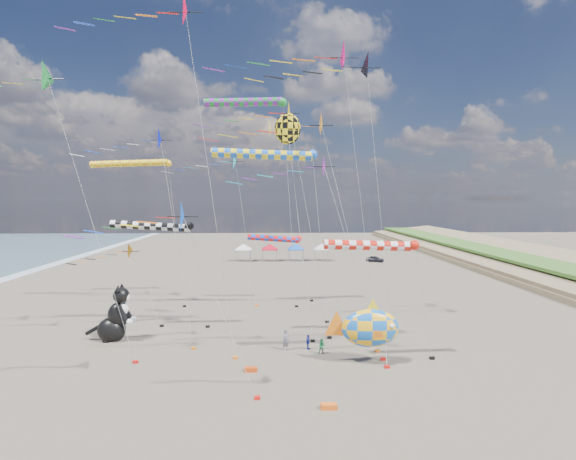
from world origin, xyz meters
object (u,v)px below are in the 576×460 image
(person_adult, at_px, (286,340))
(parked_car, at_px, (375,259))
(cat_inflatable, at_px, (114,312))
(child_blue, at_px, (308,342))
(fish_inflatable, at_px, (369,328))
(child_green, at_px, (322,346))

(person_adult, xyz_separation_m, parked_car, (18.55, 48.63, -0.27))
(cat_inflatable, distance_m, child_blue, 16.40)
(cat_inflatable, xyz_separation_m, person_adult, (14.28, -3.08, -1.57))
(person_adult, bearing_deg, fish_inflatable, -59.17)
(person_adult, relative_size, parked_car, 0.50)
(cat_inflatable, height_order, child_blue, cat_inflatable)
(child_green, distance_m, child_blue, 1.48)
(fish_inflatable, distance_m, child_blue, 5.62)
(cat_inflatable, bearing_deg, child_green, -9.65)
(fish_inflatable, distance_m, parked_car, 53.22)
(person_adult, relative_size, child_blue, 1.42)
(person_adult, xyz_separation_m, child_green, (2.73, -0.95, -0.24))
(person_adult, height_order, parked_car, person_adult)
(child_green, bearing_deg, cat_inflatable, 170.64)
(person_adult, relative_size, child_green, 1.39)
(fish_inflatable, bearing_deg, person_adult, 152.89)
(cat_inflatable, distance_m, child_green, 17.57)
(child_green, relative_size, parked_car, 0.36)
(child_blue, distance_m, parked_car, 51.29)
(child_green, height_order, child_blue, child_green)
(person_adult, xyz_separation_m, child_blue, (1.76, 0.17, -0.25))
(child_green, xyz_separation_m, child_blue, (-0.97, 1.11, -0.01))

